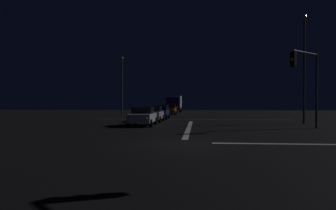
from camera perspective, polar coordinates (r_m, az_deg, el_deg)
The scene contains 13 objects.
ground at distance 16.20m, azimuth 2.75°, elevation -6.76°, with size 120.00×120.00×0.10m, color black.
stop_line_north at distance 25.38m, azimuth 3.66°, elevation -3.96°, with size 0.35×15.89×0.01m.
centre_line_ns at distance 36.95m, azimuth 4.15°, elevation -2.51°, with size 22.00×0.15×0.01m.
sedan_white at distance 27.43m, azimuth -4.43°, elevation -1.94°, with size 2.02×4.33×1.57m.
sedan_silver at distance 32.70m, azimuth -2.69°, elevation -1.52°, with size 2.02×4.33×1.57m.
sedan_blue at distance 38.00m, azimuth -1.41°, elevation -1.22°, with size 2.02×4.33×1.57m.
sedan_black at distance 44.11m, azimuth -1.05°, elevation -0.96°, with size 2.02×4.33×1.57m.
sedan_orange at distance 50.26m, azimuth 0.30°, elevation -0.76°, with size 2.02×4.33×1.57m.
sedan_red at distance 55.59m, azimuth 0.44°, elevation -0.63°, with size 2.02×4.33×1.57m.
box_truck at distance 63.16m, azimuth 1.14°, elevation 0.35°, with size 2.68×8.28×3.08m.
traffic_signal_ne at distance 25.93m, azimuth 23.00°, elevation 4.96°, with size 2.71×2.71×5.86m.
streetlamp_right_near at distance 32.56m, azimuth 22.59°, elevation 7.02°, with size 0.44×0.44×9.95m.
streetlamp_left_far at distance 48.25m, azimuth -8.00°, elevation 4.11°, with size 0.44×0.44×8.55m.
Camera 1 is at (0.70, -16.05, 2.04)m, focal length 35.05 mm.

